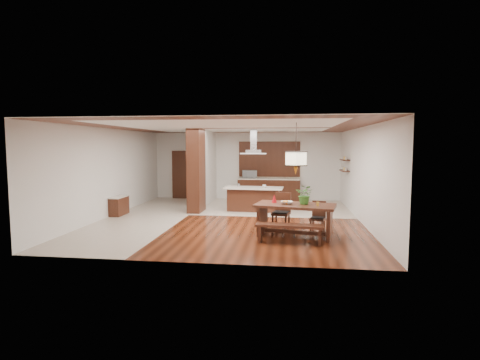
# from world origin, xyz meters

# --- Properties ---
(room_shell) EXTENTS (9.00, 9.04, 2.92)m
(room_shell) POSITION_xyz_m (0.00, 0.00, 2.06)
(room_shell) COLOR #3A170A
(room_shell) RESTS_ON ground
(tile_hallway) EXTENTS (2.50, 9.00, 0.01)m
(tile_hallway) POSITION_xyz_m (-2.75, 0.00, 0.01)
(tile_hallway) COLOR beige
(tile_hallway) RESTS_ON ground
(tile_kitchen) EXTENTS (5.50, 4.00, 0.01)m
(tile_kitchen) POSITION_xyz_m (1.25, 2.50, 0.01)
(tile_kitchen) COLOR beige
(tile_kitchen) RESTS_ON ground
(soffit_band) EXTENTS (8.00, 9.00, 0.02)m
(soffit_band) POSITION_xyz_m (0.00, 0.00, 2.88)
(soffit_band) COLOR #3E1A0F
(soffit_band) RESTS_ON room_shell
(partition_pier) EXTENTS (0.45, 1.00, 2.90)m
(partition_pier) POSITION_xyz_m (-1.40, 1.20, 1.45)
(partition_pier) COLOR black
(partition_pier) RESTS_ON ground
(partition_stub) EXTENTS (0.18, 2.40, 2.90)m
(partition_stub) POSITION_xyz_m (-1.40, 3.30, 1.45)
(partition_stub) COLOR silver
(partition_stub) RESTS_ON ground
(hallway_console) EXTENTS (0.37, 0.88, 0.63)m
(hallway_console) POSITION_xyz_m (-3.81, 0.20, 0.32)
(hallway_console) COLOR black
(hallway_console) RESTS_ON ground
(hallway_doorway) EXTENTS (1.10, 0.20, 2.10)m
(hallway_doorway) POSITION_xyz_m (-2.70, 4.40, 1.05)
(hallway_doorway) COLOR black
(hallway_doorway) RESTS_ON ground
(rear_counter) EXTENTS (2.60, 0.62, 0.95)m
(rear_counter) POSITION_xyz_m (1.00, 4.20, 0.48)
(rear_counter) COLOR black
(rear_counter) RESTS_ON ground
(kitchen_window) EXTENTS (2.60, 0.08, 1.50)m
(kitchen_window) POSITION_xyz_m (1.00, 4.46, 1.75)
(kitchen_window) COLOR #9A672E
(kitchen_window) RESTS_ON room_shell
(shelf_lower) EXTENTS (0.26, 0.90, 0.04)m
(shelf_lower) POSITION_xyz_m (3.87, 2.60, 1.40)
(shelf_lower) COLOR black
(shelf_lower) RESTS_ON room_shell
(shelf_upper) EXTENTS (0.26, 0.90, 0.04)m
(shelf_upper) POSITION_xyz_m (3.87, 2.60, 1.80)
(shelf_upper) COLOR black
(shelf_upper) RESTS_ON room_shell
(dining_table) EXTENTS (2.16, 1.37, 0.83)m
(dining_table) POSITION_xyz_m (1.98, -2.03, 0.61)
(dining_table) COLOR black
(dining_table) RESTS_ON ground
(dining_bench) EXTENTS (1.64, 0.49, 0.45)m
(dining_bench) POSITION_xyz_m (1.84, -2.73, 0.23)
(dining_bench) COLOR black
(dining_bench) RESTS_ON ground
(dining_chair_left) EXTENTS (0.55, 0.55, 1.02)m
(dining_chair_left) POSITION_xyz_m (1.61, -1.33, 0.51)
(dining_chair_left) COLOR black
(dining_chair_left) RESTS_ON ground
(dining_chair_right) EXTENTS (0.46, 0.46, 0.84)m
(dining_chair_right) POSITION_xyz_m (2.59, -1.53, 0.42)
(dining_chair_right) COLOR black
(dining_chair_right) RESTS_ON ground
(pendant_lantern) EXTENTS (0.64, 0.64, 1.31)m
(pendant_lantern) POSITION_xyz_m (1.98, -2.03, 2.25)
(pendant_lantern) COLOR beige
(pendant_lantern) RESTS_ON room_shell
(foliage_plant) EXTENTS (0.55, 0.52, 0.49)m
(foliage_plant) POSITION_xyz_m (2.22, -1.99, 1.08)
(foliage_plant) COLOR #377627
(foliage_plant) RESTS_ON dining_table
(fruit_bowl) EXTENTS (0.31, 0.31, 0.07)m
(fruit_bowl) POSITION_xyz_m (1.76, -2.02, 0.87)
(fruit_bowl) COLOR beige
(fruit_bowl) RESTS_ON dining_table
(napkin_cone) EXTENTS (0.18, 0.18, 0.21)m
(napkin_cone) POSITION_xyz_m (1.44, -1.81, 0.94)
(napkin_cone) COLOR #A60B12
(napkin_cone) RESTS_ON dining_table
(gold_ornament) EXTENTS (0.07, 0.07, 0.10)m
(gold_ornament) POSITION_xyz_m (2.52, -2.22, 0.88)
(gold_ornament) COLOR gold
(gold_ornament) RESTS_ON dining_table
(kitchen_island) EXTENTS (2.12, 1.02, 0.86)m
(kitchen_island) POSITION_xyz_m (0.59, 1.56, 0.44)
(kitchen_island) COLOR black
(kitchen_island) RESTS_ON ground
(range_hood) EXTENTS (0.90, 0.55, 0.87)m
(range_hood) POSITION_xyz_m (0.59, 1.57, 2.46)
(range_hood) COLOR silver
(range_hood) RESTS_ON room_shell
(island_cup) EXTENTS (0.14, 0.14, 0.10)m
(island_cup) POSITION_xyz_m (0.97, 1.50, 0.91)
(island_cup) COLOR silver
(island_cup) RESTS_ON kitchen_island
(microwave) EXTENTS (0.67, 0.51, 0.33)m
(microwave) POSITION_xyz_m (0.17, 4.21, 1.12)
(microwave) COLOR #B8BCBF
(microwave) RESTS_ON rear_counter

